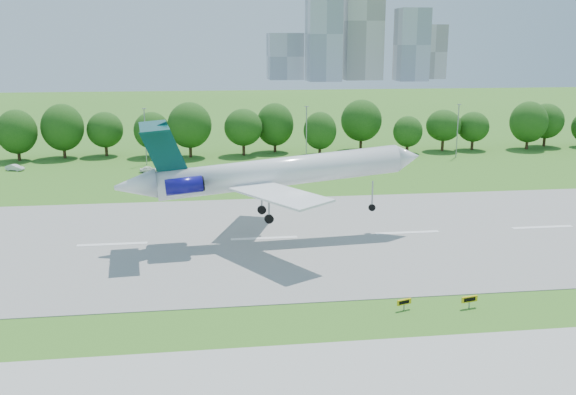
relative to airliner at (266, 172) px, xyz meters
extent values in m
plane|color=#336B1C|center=(-0.27, -24.78, -9.17)|extent=(600.00, 600.00, 0.00)
cube|color=gray|center=(-0.27, 0.22, -9.13)|extent=(400.00, 45.00, 0.08)
cylinder|color=#382314|center=(-20.27, 67.22, -7.37)|extent=(0.70, 0.70, 3.60)
sphere|color=#0E380E|center=(-20.27, 67.22, -2.97)|extent=(8.40, 8.40, 8.40)
cylinder|color=#382314|center=(19.73, 67.22, -7.37)|extent=(0.70, 0.70, 3.60)
sphere|color=#0E380E|center=(19.73, 67.22, -2.97)|extent=(8.40, 8.40, 8.40)
cylinder|color=#382314|center=(59.73, 67.22, -7.37)|extent=(0.70, 0.70, 3.60)
sphere|color=#0E380E|center=(59.73, 67.22, -2.97)|extent=(8.40, 8.40, 8.40)
cylinder|color=gray|center=(-20.27, 57.22, -3.17)|extent=(0.24, 0.24, 12.00)
cube|color=gray|center=(-20.27, 57.22, 2.93)|extent=(0.90, 0.25, 0.18)
cylinder|color=gray|center=(14.73, 57.22, -3.17)|extent=(0.24, 0.24, 12.00)
cube|color=gray|center=(14.73, 57.22, 2.93)|extent=(0.90, 0.25, 0.18)
cylinder|color=gray|center=(49.73, 57.22, -3.17)|extent=(0.24, 0.24, 12.00)
cube|color=gray|center=(49.73, 57.22, 2.93)|extent=(0.90, 0.25, 0.18)
cube|color=#B2B2B7|center=(74.73, 355.22, 21.83)|extent=(22.00, 22.00, 62.00)
cube|color=beige|center=(104.73, 370.22, 30.83)|extent=(26.00, 26.00, 80.00)
cube|color=#B2B2B7|center=(134.73, 350.22, 14.83)|extent=(20.00, 20.00, 48.00)
cube|color=beige|center=(157.73, 375.22, 9.83)|extent=(18.00, 18.00, 38.00)
cube|color=#B2B2B7|center=(51.73, 380.22, 6.83)|extent=(24.00, 24.00, 32.00)
cylinder|color=white|center=(2.04, 0.22, -0.02)|extent=(32.82, 7.22, 5.99)
cone|color=white|center=(19.87, 2.12, 1.21)|extent=(4.09, 4.15, 4.01)
cone|color=white|center=(-16.66, -1.78, -0.88)|extent=(5.80, 4.34, 4.13)
cube|color=white|center=(0.90, -7.51, -1.23)|extent=(11.89, 14.82, 0.64)
cube|color=white|center=(-0.70, 7.53, -1.23)|extent=(9.67, 15.04, 0.64)
cube|color=#053C3B|center=(-13.01, -1.39, 3.43)|extent=(5.85, 1.16, 7.39)
cube|color=#053C3B|center=(-14.08, -1.50, 6.49)|extent=(4.54, 10.57, 0.47)
cylinder|color=navy|center=(-10.56, -3.95, -0.58)|extent=(4.86, 2.54, 2.36)
cylinder|color=navy|center=(-11.16, 1.63, -0.58)|extent=(4.86, 2.54, 2.36)
cylinder|color=gray|center=(14.93, 1.59, -3.80)|extent=(0.22, 0.22, 3.78)
cylinder|color=black|center=(14.93, 1.59, -5.69)|extent=(1.00, 0.43, 0.97)
cylinder|color=gray|center=(0.14, -2.38, -3.80)|extent=(0.26, 0.26, 3.78)
cylinder|color=black|center=(0.14, -2.38, -5.69)|extent=(1.23, 0.61, 1.19)
cylinder|color=gray|center=(-0.37, 2.35, -3.80)|extent=(0.26, 0.26, 3.78)
cylinder|color=black|center=(-0.37, 2.35, -5.69)|extent=(1.23, 0.61, 1.19)
cube|color=gray|center=(11.17, -25.17, -8.82)|extent=(0.13, 0.13, 0.70)
cube|color=#DCBA0B|center=(11.17, -25.17, -8.32)|extent=(1.58, 0.66, 0.55)
cube|color=black|center=(11.20, -25.27, -8.32)|extent=(1.15, 0.38, 0.35)
cube|color=gray|center=(17.78, -25.55, -8.78)|extent=(0.13, 0.13, 0.77)
cube|color=#DCBA0B|center=(17.78, -25.55, -8.23)|extent=(1.77, 0.56, 0.61)
cube|color=black|center=(17.80, -25.67, -8.23)|extent=(1.30, 0.29, 0.39)
imported|color=silver|center=(-46.76, 54.10, -8.53)|extent=(4.08, 2.76, 1.27)
imported|color=white|center=(-19.17, 48.69, -8.55)|extent=(3.82, 1.94, 1.24)
camera|label=1|loc=(-8.07, -82.22, 16.66)|focal=40.00mm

